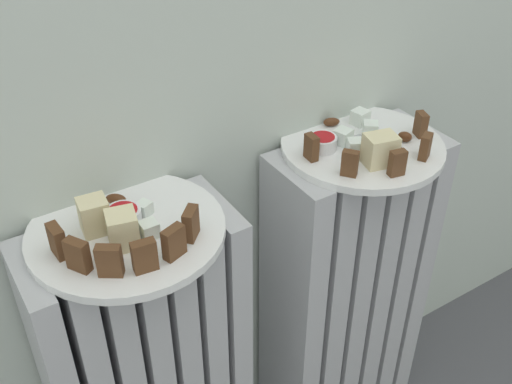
# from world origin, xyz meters

# --- Properties ---
(radiator_right) EXTENTS (0.31, 0.15, 0.68)m
(radiator_right) POSITION_xyz_m (0.20, 0.28, 0.33)
(radiator_right) COLOR #B2B2B7
(radiator_right) RESTS_ON ground_plane
(plate_left) EXTENTS (0.26, 0.26, 0.01)m
(plate_left) POSITION_xyz_m (-0.20, 0.28, 0.68)
(plate_left) COLOR white
(plate_left) RESTS_ON radiator_left
(plate_right) EXTENTS (0.26, 0.26, 0.01)m
(plate_right) POSITION_xyz_m (0.20, 0.28, 0.68)
(plate_right) COLOR white
(plate_right) RESTS_ON radiator_right
(dark_cake_slice_left_0) EXTENTS (0.02, 0.03, 0.04)m
(dark_cake_slice_left_0) POSITION_xyz_m (-0.29, 0.27, 0.71)
(dark_cake_slice_left_0) COLOR #56351E
(dark_cake_slice_left_0) RESTS_ON plate_left
(dark_cake_slice_left_1) EXTENTS (0.03, 0.03, 0.04)m
(dark_cake_slice_left_1) POSITION_xyz_m (-0.28, 0.23, 0.71)
(dark_cake_slice_left_1) COLOR #56351E
(dark_cake_slice_left_1) RESTS_ON plate_left
(dark_cake_slice_left_2) EXTENTS (0.03, 0.03, 0.04)m
(dark_cake_slice_left_2) POSITION_xyz_m (-0.25, 0.20, 0.71)
(dark_cake_slice_left_2) COLOR #56351E
(dark_cake_slice_left_2) RESTS_ON plate_left
(dark_cake_slice_left_3) EXTENTS (0.03, 0.02, 0.04)m
(dark_cake_slice_left_3) POSITION_xyz_m (-0.22, 0.19, 0.71)
(dark_cake_slice_left_3) COLOR #56351E
(dark_cake_slice_left_3) RESTS_ON plate_left
(dark_cake_slice_left_4) EXTENTS (0.03, 0.02, 0.04)m
(dark_cake_slice_left_4) POSITION_xyz_m (-0.17, 0.19, 0.71)
(dark_cake_slice_left_4) COLOR #56351E
(dark_cake_slice_left_4) RESTS_ON plate_left
(dark_cake_slice_left_5) EXTENTS (0.03, 0.03, 0.04)m
(dark_cake_slice_left_5) POSITION_xyz_m (-0.14, 0.22, 0.71)
(dark_cake_slice_left_5) COLOR #56351E
(dark_cake_slice_left_5) RESTS_ON plate_left
(marble_cake_slice_left_0) EXTENTS (0.04, 0.05, 0.05)m
(marble_cake_slice_left_0) POSITION_xyz_m (-0.22, 0.25, 0.71)
(marble_cake_slice_left_0) COLOR beige
(marble_cake_slice_left_0) RESTS_ON plate_left
(marble_cake_slice_left_1) EXTENTS (0.04, 0.04, 0.05)m
(marble_cake_slice_left_1) POSITION_xyz_m (-0.24, 0.29, 0.71)
(marble_cake_slice_left_1) COLOR beige
(marble_cake_slice_left_1) RESTS_ON plate_left
(turkish_delight_left_0) EXTENTS (0.02, 0.02, 0.02)m
(turkish_delight_left_0) POSITION_xyz_m (-0.17, 0.29, 0.70)
(turkish_delight_left_0) COLOR white
(turkish_delight_left_0) RESTS_ON plate_left
(turkish_delight_left_1) EXTENTS (0.02, 0.02, 0.02)m
(turkish_delight_left_1) POSITION_xyz_m (-0.18, 0.25, 0.70)
(turkish_delight_left_1) COLOR white
(turkish_delight_left_1) RESTS_ON plate_left
(medjool_date_left_0) EXTENTS (0.03, 0.03, 0.02)m
(medjool_date_left_0) POSITION_xyz_m (-0.19, 0.34, 0.70)
(medjool_date_left_0) COLOR #4C2814
(medjool_date_left_0) RESTS_ON plate_left
(medjool_date_left_1) EXTENTS (0.03, 0.02, 0.02)m
(medjool_date_left_1) POSITION_xyz_m (-0.25, 0.24, 0.70)
(medjool_date_left_1) COLOR #4C2814
(medjool_date_left_1) RESTS_ON plate_left
(jam_bowl_left) EXTENTS (0.05, 0.05, 0.02)m
(jam_bowl_left) POSITION_xyz_m (-0.20, 0.29, 0.70)
(jam_bowl_left) COLOR white
(jam_bowl_left) RESTS_ON plate_left
(dark_cake_slice_right_0) EXTENTS (0.01, 0.02, 0.04)m
(dark_cake_slice_right_0) POSITION_xyz_m (0.10, 0.29, 0.71)
(dark_cake_slice_right_0) COLOR #56351E
(dark_cake_slice_right_0) RESTS_ON plate_right
(dark_cake_slice_right_1) EXTENTS (0.03, 0.03, 0.04)m
(dark_cake_slice_right_1) POSITION_xyz_m (0.13, 0.22, 0.71)
(dark_cake_slice_right_1) COLOR #56351E
(dark_cake_slice_right_1) RESTS_ON plate_right
(dark_cake_slice_right_2) EXTENTS (0.03, 0.02, 0.04)m
(dark_cake_slice_right_2) POSITION_xyz_m (0.18, 0.18, 0.71)
(dark_cake_slice_right_2) COLOR #56351E
(dark_cake_slice_right_2) RESTS_ON plate_right
(dark_cake_slice_right_3) EXTENTS (0.03, 0.02, 0.04)m
(dark_cake_slice_right_3) POSITION_xyz_m (0.25, 0.19, 0.71)
(dark_cake_slice_right_3) COLOR #56351E
(dark_cake_slice_right_3) RESTS_ON plate_right
(dark_cake_slice_right_4) EXTENTS (0.02, 0.03, 0.04)m
(dark_cake_slice_right_4) POSITION_xyz_m (0.30, 0.25, 0.71)
(dark_cake_slice_right_4) COLOR #56351E
(dark_cake_slice_right_4) RESTS_ON plate_right
(marble_cake_slice_right_0) EXTENTS (0.05, 0.05, 0.05)m
(marble_cake_slice_right_0) POSITION_xyz_m (0.18, 0.22, 0.71)
(marble_cake_slice_right_0) COLOR beige
(marble_cake_slice_right_0) RESTS_ON plate_right
(turkish_delight_right_0) EXTENTS (0.03, 0.03, 0.02)m
(turkish_delight_right_0) POSITION_xyz_m (0.23, 0.29, 0.70)
(turkish_delight_right_0) COLOR white
(turkish_delight_right_0) RESTS_ON plate_right
(turkish_delight_right_1) EXTENTS (0.03, 0.03, 0.02)m
(turkish_delight_right_1) POSITION_xyz_m (0.17, 0.26, 0.70)
(turkish_delight_right_1) COLOR white
(turkish_delight_right_1) RESTS_ON plate_right
(turkish_delight_right_2) EXTENTS (0.03, 0.03, 0.02)m
(turkish_delight_right_2) POSITION_xyz_m (0.18, 0.30, 0.70)
(turkish_delight_right_2) COLOR white
(turkish_delight_right_2) RESTS_ON plate_right
(turkish_delight_right_3) EXTENTS (0.03, 0.03, 0.03)m
(turkish_delight_right_3) POSITION_xyz_m (0.24, 0.33, 0.70)
(turkish_delight_right_3) COLOR white
(turkish_delight_right_3) RESTS_ON plate_right
(medjool_date_right_0) EXTENTS (0.02, 0.03, 0.01)m
(medjool_date_right_0) POSITION_xyz_m (0.23, 0.23, 0.70)
(medjool_date_right_0) COLOR #4C2814
(medjool_date_right_0) RESTS_ON plate_right
(medjool_date_right_1) EXTENTS (0.03, 0.03, 0.02)m
(medjool_date_right_1) POSITION_xyz_m (0.15, 0.25, 0.70)
(medjool_date_right_1) COLOR #4C2814
(medjool_date_right_1) RESTS_ON plate_right
(medjool_date_right_2) EXTENTS (0.03, 0.03, 0.02)m
(medjool_date_right_2) POSITION_xyz_m (0.26, 0.25, 0.70)
(medjool_date_right_2) COLOR #4C2814
(medjool_date_right_2) RESTS_ON plate_right
(medjool_date_right_3) EXTENTS (0.03, 0.02, 0.01)m
(medjool_date_right_3) POSITION_xyz_m (0.20, 0.35, 0.70)
(medjool_date_right_3) COLOR #4C2814
(medjool_date_right_3) RESTS_ON plate_right
(jam_bowl_right) EXTENTS (0.05, 0.05, 0.02)m
(jam_bowl_right) POSITION_xyz_m (0.14, 0.30, 0.70)
(jam_bowl_right) COLOR white
(jam_bowl_right) RESTS_ON plate_right
(fork) EXTENTS (0.02, 0.10, 0.00)m
(fork) POSITION_xyz_m (0.20, 0.26, 0.69)
(fork) COLOR #B7B7BC
(fork) RESTS_ON plate_right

